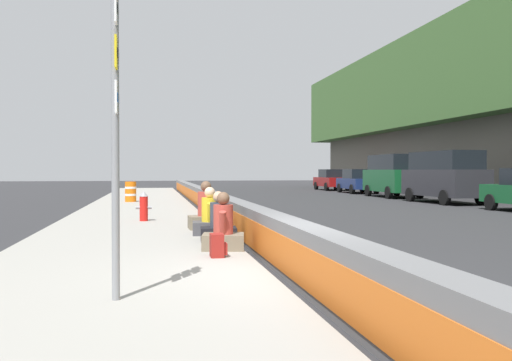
{
  "coord_description": "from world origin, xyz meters",
  "views": [
    {
      "loc": [
        -7.7,
        2.12,
        1.62
      ],
      "look_at": [
        8.03,
        -0.81,
        1.33
      ],
      "focal_mm": 38.98,
      "sensor_mm": 36.0,
      "label": 1
    }
  ],
  "objects_px": {
    "seated_person_foreground": "(223,231)",
    "route_sign_post": "(116,117)",
    "seated_person_far": "(206,214)",
    "seated_person_middle": "(219,225)",
    "parked_car_farther": "(331,180)",
    "parked_car_midline": "(393,175)",
    "fire_hydrant": "(144,206)",
    "seated_person_rear": "(210,220)",
    "parked_car_fourth": "(444,176)",
    "backpack": "(218,246)",
    "parked_car_far": "(358,181)",
    "construction_barrel": "(131,192)"
  },
  "relations": [
    {
      "from": "route_sign_post",
      "to": "fire_hydrant",
      "type": "height_order",
      "value": "route_sign_post"
    },
    {
      "from": "parked_car_farther",
      "to": "construction_barrel",
      "type": "bearing_deg",
      "value": 137.21
    },
    {
      "from": "construction_barrel",
      "to": "parked_car_fourth",
      "type": "height_order",
      "value": "parked_car_fourth"
    },
    {
      "from": "route_sign_post",
      "to": "seated_person_middle",
      "type": "height_order",
      "value": "route_sign_post"
    },
    {
      "from": "parked_car_midline",
      "to": "parked_car_far",
      "type": "height_order",
      "value": "parked_car_midline"
    },
    {
      "from": "route_sign_post",
      "to": "seated_person_foreground",
      "type": "height_order",
      "value": "route_sign_post"
    },
    {
      "from": "parked_car_midline",
      "to": "backpack",
      "type": "bearing_deg",
      "value": 148.97
    },
    {
      "from": "fire_hydrant",
      "to": "seated_person_middle",
      "type": "height_order",
      "value": "seated_person_middle"
    },
    {
      "from": "seated_person_far",
      "to": "backpack",
      "type": "distance_m",
      "value": 4.65
    },
    {
      "from": "seated_person_foreground",
      "to": "seated_person_far",
      "type": "xyz_separation_m",
      "value": [
        3.75,
        -0.03,
        0.04
      ]
    },
    {
      "from": "parked_car_far",
      "to": "parked_car_farther",
      "type": "relative_size",
      "value": 1.01
    },
    {
      "from": "fire_hydrant",
      "to": "parked_car_midline",
      "type": "xyz_separation_m",
      "value": [
        14.69,
        -14.47,
        0.77
      ]
    },
    {
      "from": "parked_car_far",
      "to": "parked_car_farther",
      "type": "distance_m",
      "value": 6.02
    },
    {
      "from": "route_sign_post",
      "to": "parked_car_fourth",
      "type": "height_order",
      "value": "route_sign_post"
    },
    {
      "from": "parked_car_far",
      "to": "route_sign_post",
      "type": "bearing_deg",
      "value": 154.51
    },
    {
      "from": "route_sign_post",
      "to": "fire_hydrant",
      "type": "distance_m",
      "value": 10.18
    },
    {
      "from": "parked_car_fourth",
      "to": "parked_car_midline",
      "type": "height_order",
      "value": "same"
    },
    {
      "from": "parked_car_midline",
      "to": "parked_car_farther",
      "type": "distance_m",
      "value": 12.24
    },
    {
      "from": "route_sign_post",
      "to": "seated_person_middle",
      "type": "relative_size",
      "value": 3.46
    },
    {
      "from": "parked_car_midline",
      "to": "route_sign_post",
      "type": "bearing_deg",
      "value": 149.4
    },
    {
      "from": "seated_person_middle",
      "to": "seated_person_far",
      "type": "xyz_separation_m",
      "value": [
        2.43,
        0.03,
        0.05
      ]
    },
    {
      "from": "route_sign_post",
      "to": "parked_car_farther",
      "type": "xyz_separation_m",
      "value": [
        36.96,
        -14.81,
        -1.37
      ]
    },
    {
      "from": "route_sign_post",
      "to": "seated_person_foreground",
      "type": "xyz_separation_m",
      "value": [
        3.81,
        -1.71,
        -1.76
      ]
    },
    {
      "from": "seated_person_foreground",
      "to": "parked_car_midline",
      "type": "xyz_separation_m",
      "value": [
        20.93,
        -12.92,
        0.88
      ]
    },
    {
      "from": "seated_person_foreground",
      "to": "seated_person_rear",
      "type": "xyz_separation_m",
      "value": [
        2.47,
        0.0,
        0.01
      ]
    },
    {
      "from": "seated_person_middle",
      "to": "parked_car_farther",
      "type": "height_order",
      "value": "parked_car_farther"
    },
    {
      "from": "fire_hydrant",
      "to": "seated_person_far",
      "type": "bearing_deg",
      "value": -147.49
    },
    {
      "from": "route_sign_post",
      "to": "parked_car_fourth",
      "type": "xyz_separation_m",
      "value": [
        18.75,
        -14.6,
        -0.88
      ]
    },
    {
      "from": "seated_person_foreground",
      "to": "route_sign_post",
      "type": "bearing_deg",
      "value": 155.8
    },
    {
      "from": "parked_car_farther",
      "to": "parked_car_fourth",
      "type": "bearing_deg",
      "value": 179.34
    },
    {
      "from": "route_sign_post",
      "to": "seated_person_far",
      "type": "bearing_deg",
      "value": -12.99
    },
    {
      "from": "route_sign_post",
      "to": "seated_person_foreground",
      "type": "relative_size",
      "value": 3.34
    },
    {
      "from": "fire_hydrant",
      "to": "parked_car_farther",
      "type": "distance_m",
      "value": 30.65
    },
    {
      "from": "parked_car_fourth",
      "to": "parked_car_midline",
      "type": "bearing_deg",
      "value": -0.27
    },
    {
      "from": "construction_barrel",
      "to": "parked_car_midline",
      "type": "height_order",
      "value": "parked_car_midline"
    },
    {
      "from": "seated_person_foreground",
      "to": "parked_car_midline",
      "type": "distance_m",
      "value": 24.61
    },
    {
      "from": "backpack",
      "to": "construction_barrel",
      "type": "distance_m",
      "value": 17.51
    },
    {
      "from": "seated_person_foreground",
      "to": "parked_car_fourth",
      "type": "relative_size",
      "value": 0.21
    },
    {
      "from": "route_sign_post",
      "to": "seated_person_foreground",
      "type": "bearing_deg",
      "value": -24.2
    },
    {
      "from": "seated_person_rear",
      "to": "parked_car_farther",
      "type": "distance_m",
      "value": 33.36
    },
    {
      "from": "backpack",
      "to": "parked_car_far",
      "type": "height_order",
      "value": "parked_car_far"
    },
    {
      "from": "parked_car_farther",
      "to": "route_sign_post",
      "type": "bearing_deg",
      "value": 158.17
    },
    {
      "from": "parked_car_fourth",
      "to": "parked_car_far",
      "type": "xyz_separation_m",
      "value": [
        12.19,
        -0.15,
        -0.49
      ]
    },
    {
      "from": "backpack",
      "to": "parked_car_far",
      "type": "xyz_separation_m",
      "value": [
        28.02,
        -13.25,
        0.53
      ]
    },
    {
      "from": "route_sign_post",
      "to": "parked_car_farther",
      "type": "relative_size",
      "value": 0.8
    },
    {
      "from": "seated_person_middle",
      "to": "parked_car_midline",
      "type": "relative_size",
      "value": 0.2
    },
    {
      "from": "seated_person_rear",
      "to": "seated_person_middle",
      "type": "bearing_deg",
      "value": -176.65
    },
    {
      "from": "fire_hydrant",
      "to": "parked_car_fourth",
      "type": "height_order",
      "value": "parked_car_fourth"
    },
    {
      "from": "seated_person_middle",
      "to": "construction_barrel",
      "type": "bearing_deg",
      "value": 8.94
    },
    {
      "from": "seated_person_far",
      "to": "parked_car_fourth",
      "type": "relative_size",
      "value": 0.23
    }
  ]
}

